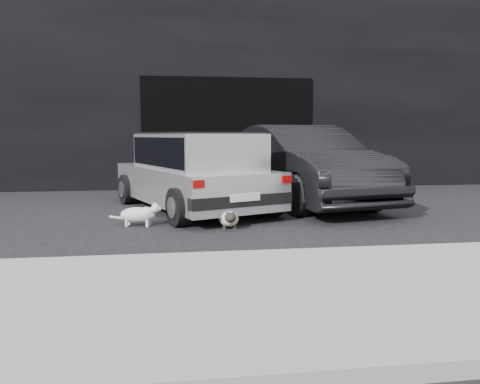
{
  "coord_description": "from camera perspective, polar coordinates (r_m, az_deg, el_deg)",
  "views": [
    {
      "loc": [
        -0.26,
        -7.02,
        1.27
      ],
      "look_at": [
        0.62,
        -0.75,
        0.5
      ],
      "focal_mm": 35.0,
      "sensor_mm": 36.0,
      "label": 1
    }
  ],
  "objects": [
    {
      "name": "silver_hatchback",
      "position": [
        7.9,
        -5.58,
        2.92
      ],
      "size": [
        2.8,
        3.9,
        1.32
      ],
      "rotation": [
        0.0,
        0.0,
        0.38
      ],
      "color": "silver",
      "rests_on": "ground"
    },
    {
      "name": "sidewalk",
      "position": [
        3.66,
        12.99,
        -12.64
      ],
      "size": [
        18.0,
        2.2,
        0.11
      ],
      "primitive_type": "cube",
      "color": "gray",
      "rests_on": "ground"
    },
    {
      "name": "curb",
      "position": [
        4.75,
        7.77,
        -7.89
      ],
      "size": [
        18.0,
        0.25,
        0.12
      ],
      "primitive_type": "cube",
      "color": "gray",
      "rests_on": "ground"
    },
    {
      "name": "cat_white",
      "position": [
        6.71,
        -12.07,
        -2.66
      ],
      "size": [
        0.73,
        0.34,
        0.35
      ],
      "rotation": [
        0.0,
        0.0,
        -1.78
      ],
      "color": "silver",
      "rests_on": "ground"
    },
    {
      "name": "second_car",
      "position": [
        8.75,
        7.55,
        3.35
      ],
      "size": [
        2.35,
        4.63,
        1.46
      ],
      "primitive_type": "imported",
      "rotation": [
        0.0,
        0.0,
        0.19
      ],
      "color": "black",
      "rests_on": "ground"
    },
    {
      "name": "ground",
      "position": [
        7.13,
        -5.77,
        -3.34
      ],
      "size": [
        80.0,
        80.0,
        0.0
      ],
      "primitive_type": "plane",
      "color": "black",
      "rests_on": "ground"
    },
    {
      "name": "cat_siamese",
      "position": [
        6.46,
        -1.37,
        -3.23
      ],
      "size": [
        0.29,
        0.83,
        0.28
      ],
      "rotation": [
        0.0,
        0.0,
        3.12
      ],
      "color": "beige",
      "rests_on": "ground"
    },
    {
      "name": "building_facade",
      "position": [
        13.13,
        -2.51,
        12.34
      ],
      "size": [
        34.0,
        4.0,
        5.0
      ],
      "primitive_type": "cube",
      "color": "black",
      "rests_on": "ground"
    },
    {
      "name": "garage_opening",
      "position": [
        11.08,
        -1.47,
        7.12
      ],
      "size": [
        4.0,
        0.1,
        2.6
      ],
      "primitive_type": "cube",
      "color": "black",
      "rests_on": "ground"
    }
  ]
}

